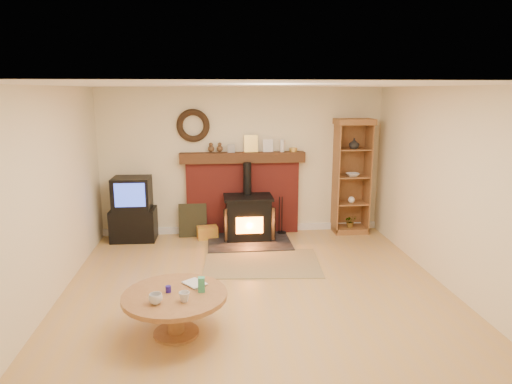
{
  "coord_description": "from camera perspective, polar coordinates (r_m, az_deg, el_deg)",
  "views": [
    {
      "loc": [
        -0.56,
        -5.29,
        2.54
      ],
      "look_at": [
        0.07,
        1.0,
        1.13
      ],
      "focal_mm": 32.0,
      "sensor_mm": 36.0,
      "label": 1
    }
  ],
  "objects": [
    {
      "name": "curio_cabinet",
      "position": [
        8.37,
        11.82,
        1.91
      ],
      "size": [
        0.66,
        0.48,
        2.06
      ],
      "color": "brown",
      "rests_on": "ground"
    },
    {
      "name": "coffee_table",
      "position": [
        4.99,
        -10.08,
        -13.32
      ],
      "size": [
        1.1,
        1.1,
        0.63
      ],
      "color": "brown",
      "rests_on": "ground"
    },
    {
      "name": "wood_stove",
      "position": [
        7.89,
        -0.98,
        -3.34
      ],
      "size": [
        1.4,
        1.0,
        1.33
      ],
      "color": "black",
      "rests_on": "ground"
    },
    {
      "name": "leaning_painting",
      "position": [
        8.16,
        -7.91,
        -3.52
      ],
      "size": [
        0.49,
        0.13,
        0.59
      ],
      "primitive_type": "cube",
      "rotation": [
        -0.17,
        0.0,
        0.0
      ],
      "color": "black",
      "rests_on": "ground"
    },
    {
      "name": "room_shell",
      "position": [
        5.47,
        0.03,
        3.9
      ],
      "size": [
        5.02,
        5.52,
        2.61
      ],
      "color": "beige",
      "rests_on": "ground"
    },
    {
      "name": "area_rug",
      "position": [
        6.94,
        0.73,
        -8.86
      ],
      "size": [
        1.81,
        1.32,
        0.01
      ],
      "primitive_type": "cube",
      "rotation": [
        0.0,
        0.0,
        -0.08
      ],
      "color": "brown",
      "rests_on": "ground"
    },
    {
      "name": "chimney_breast",
      "position": [
        8.16,
        -1.66,
        0.27
      ],
      "size": [
        2.2,
        0.22,
        1.78
      ],
      "color": "maroon",
      "rests_on": "ground"
    },
    {
      "name": "firelog_box",
      "position": [
        8.06,
        -6.09,
        -5.05
      ],
      "size": [
        0.38,
        0.27,
        0.22
      ],
      "primitive_type": "cube",
      "rotation": [
        0.0,
        0.0,
        0.16
      ],
      "color": "#DFF123",
      "rests_on": "ground"
    },
    {
      "name": "tv_unit",
      "position": [
        8.12,
        -15.12,
        -2.21
      ],
      "size": [
        0.77,
        0.55,
        1.1
      ],
      "color": "black",
      "rests_on": "ground"
    },
    {
      "name": "ground",
      "position": [
        5.89,
        0.31,
        -12.97
      ],
      "size": [
        5.5,
        5.5,
        0.0
      ],
      "primitive_type": "plane",
      "color": "tan",
      "rests_on": "ground"
    },
    {
      "name": "fire_tools",
      "position": [
        8.25,
        3.2,
        -4.6
      ],
      "size": [
        0.16,
        0.16,
        0.7
      ],
      "color": "black",
      "rests_on": "ground"
    }
  ]
}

